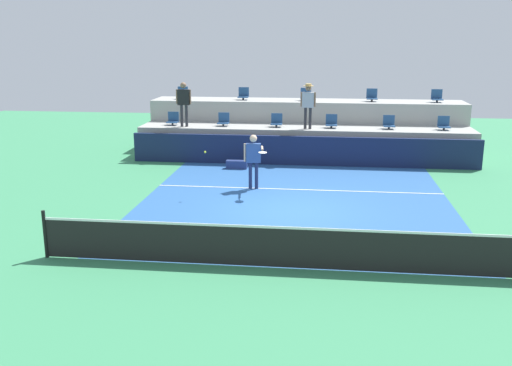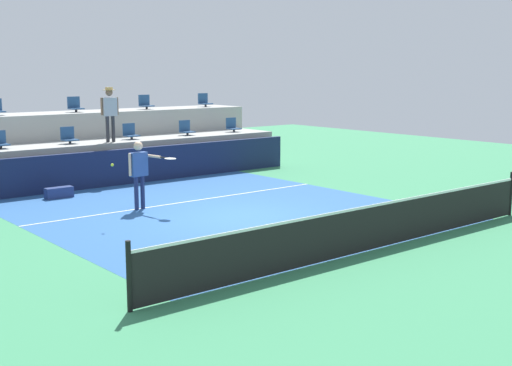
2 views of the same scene
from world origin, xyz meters
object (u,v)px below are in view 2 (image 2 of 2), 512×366
at_px(stadium_chair_upper_center, 75,106).
at_px(stadium_chair_upper_far_right, 204,101).
at_px(stadium_chair_lower_right, 186,129).
at_px(equipment_bag, 59,193).
at_px(stadium_chair_lower_mid_left, 69,137).
at_px(stadium_chair_lower_far_right, 233,126).
at_px(stadium_chair_upper_right, 145,103).
at_px(tennis_player, 140,168).
at_px(stadium_chair_lower_mid_right, 130,133).
at_px(spectator_with_hat, 110,109).
at_px(tennis_ball, 112,165).

relative_size(stadium_chair_upper_center, stadium_chair_upper_far_right, 1.00).
distance_m(stadium_chair_lower_right, equipment_bag, 6.14).
height_order(stadium_chair_lower_mid_left, stadium_chair_lower_far_right, same).
height_order(stadium_chair_upper_center, stadium_chair_upper_right, same).
distance_m(tennis_player, equipment_bag, 3.11).
height_order(stadium_chair_lower_mid_right, spectator_with_hat, spectator_with_hat).
bearing_deg(stadium_chair_upper_center, spectator_with_hat, -85.53).
bearing_deg(stadium_chair_lower_mid_left, stadium_chair_lower_mid_right, 0.00).
xyz_separation_m(stadium_chair_lower_mid_left, stadium_chair_lower_mid_right, (2.14, 0.00, 0.00)).
bearing_deg(stadium_chair_lower_mid_right, stadium_chair_upper_center, 121.00).
bearing_deg(stadium_chair_upper_right, stadium_chair_lower_far_right, -34.63).
xyz_separation_m(tennis_player, spectator_with_hat, (1.53, 4.52, 1.24)).
relative_size(stadium_chair_lower_mid_left, stadium_chair_upper_far_right, 1.00).
bearing_deg(stadium_chair_lower_mid_right, stadium_chair_lower_right, 0.00).
xyz_separation_m(stadium_chair_lower_mid_right, stadium_chair_upper_center, (-1.08, 1.80, 0.85)).
distance_m(stadium_chair_lower_mid_right, spectator_with_hat, 1.30).
height_order(stadium_chair_upper_far_right, tennis_player, stadium_chair_upper_far_right).
height_order(stadium_chair_lower_right, stadium_chair_upper_center, stadium_chair_upper_center).
bearing_deg(stadium_chair_upper_far_right, stadium_chair_upper_right, 180.00).
xyz_separation_m(stadium_chair_upper_right, spectator_with_hat, (-2.55, -2.18, -0.01)).
distance_m(stadium_chair_lower_mid_left, tennis_player, 4.93).
distance_m(stadium_chair_lower_mid_right, stadium_chair_lower_right, 2.20).
bearing_deg(spectator_with_hat, stadium_chair_upper_far_right, 22.94).
distance_m(stadium_chair_lower_far_right, tennis_player, 8.30).
distance_m(stadium_chair_upper_far_right, tennis_player, 9.55).
xyz_separation_m(stadium_chair_lower_far_right, stadium_chair_upper_center, (-5.33, 1.80, 0.85)).
bearing_deg(stadium_chair_upper_right, spectator_with_hat, -139.45).
distance_m(stadium_chair_lower_right, stadium_chair_upper_far_right, 2.86).
bearing_deg(stadium_chair_upper_center, stadium_chair_lower_mid_left, -120.51).
bearing_deg(stadium_chair_lower_far_right, tennis_player, -143.78).
xyz_separation_m(stadium_chair_lower_mid_left, stadium_chair_lower_far_right, (6.39, 0.00, 0.00)).
height_order(stadium_chair_upper_far_right, tennis_ball, stadium_chair_upper_far_right).
height_order(stadium_chair_lower_far_right, spectator_with_hat, spectator_with_hat).
relative_size(stadium_chair_lower_right, stadium_chair_upper_right, 1.00).
relative_size(tennis_player, spectator_with_hat, 1.01).
bearing_deg(stadium_chair_upper_center, stadium_chair_upper_right, 0.00).
bearing_deg(stadium_chair_upper_far_right, stadium_chair_lower_right, -138.74).
height_order(tennis_player, equipment_bag, tennis_player).
xyz_separation_m(stadium_chair_lower_mid_left, equipment_bag, (-1.28, -2.10, -1.31)).
relative_size(stadium_chair_upper_center, stadium_chair_upper_right, 1.00).
bearing_deg(stadium_chair_lower_mid_left, stadium_chair_upper_far_right, 15.73).
bearing_deg(tennis_player, stadium_chair_upper_far_right, 45.04).
distance_m(stadium_chair_upper_right, tennis_ball, 9.53).
relative_size(stadium_chair_lower_mid_right, spectator_with_hat, 0.30).
bearing_deg(stadium_chair_upper_center, stadium_chair_lower_right, -28.76).
bearing_deg(stadium_chair_lower_right, spectator_with_hat, -172.96).
relative_size(stadium_chair_lower_mid_left, equipment_bag, 0.68).
height_order(stadium_chair_lower_mid_left, tennis_ball, stadium_chair_lower_mid_left).
height_order(stadium_chair_lower_mid_left, stadium_chair_lower_right, same).
distance_m(stadium_chair_lower_far_right, equipment_bag, 8.06).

